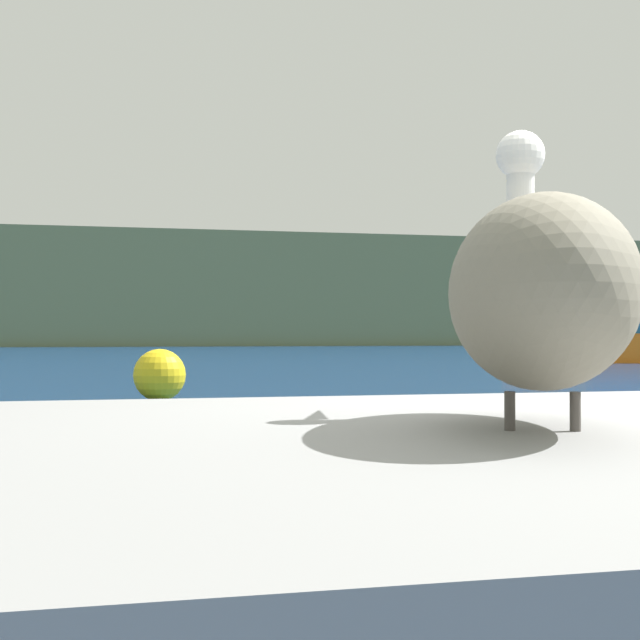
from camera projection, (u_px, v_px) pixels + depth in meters
The scene contains 5 objects.
hillside_backdrop at pixel (132, 290), 75.38m from camera, with size 140.00×11.11×9.21m, color #6B7A51.
pier_dock at pixel (540, 567), 2.53m from camera, with size 3.16×2.82×0.77m, color gray.
pelican at pixel (538, 290), 2.55m from camera, with size 0.85×1.46×0.93m.
fishing_boat_orange at pixel (601, 341), 32.35m from camera, with size 6.71×3.99×4.85m.
mooring_buoy at pixel (160, 375), 13.86m from camera, with size 0.80×0.80×0.80m, color yellow.
Camera 1 is at (-2.07, -2.92, 1.04)m, focal length 51.01 mm.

